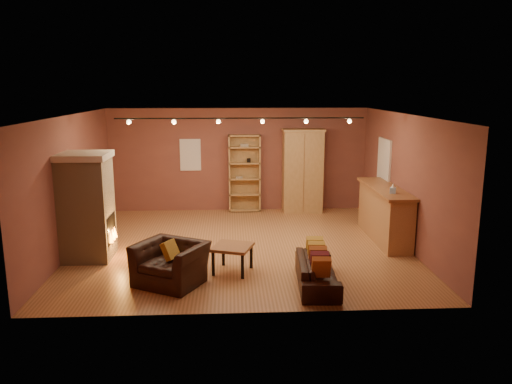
{
  "coord_description": "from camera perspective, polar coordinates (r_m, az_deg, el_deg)",
  "views": [
    {
      "loc": [
        -0.23,
        -10.27,
        3.37
      ],
      "look_at": [
        0.32,
        0.2,
        1.14
      ],
      "focal_mm": 35.0,
      "sensor_mm": 36.0,
      "label": 1
    }
  ],
  "objects": [
    {
      "name": "fireplace",
      "position": [
        10.33,
        -18.74,
        -1.57
      ],
      "size": [
        1.01,
        0.98,
        2.12
      ],
      "color": "#C5B088",
      "rests_on": "floor"
    },
    {
      "name": "coffee_table",
      "position": [
        9.24,
        -2.71,
        -6.57
      ],
      "size": [
        0.84,
        0.84,
        0.51
      ],
      "rotation": [
        0.0,
        0.0,
        -0.33
      ],
      "color": "#965E36",
      "rests_on": "floor"
    },
    {
      "name": "bar_counter",
      "position": [
        11.47,
        14.48,
        -2.36
      ],
      "size": [
        0.66,
        2.49,
        1.19
      ],
      "color": "#B07D50",
      "rests_on": "floor"
    },
    {
      "name": "armoire",
      "position": [
        13.56,
        5.33,
        2.46
      ],
      "size": [
        1.11,
        0.63,
        2.26
      ],
      "color": "tan",
      "rests_on": "floor"
    },
    {
      "name": "back_wall",
      "position": [
        13.67,
        -2.03,
        3.69
      ],
      "size": [
        7.0,
        0.02,
        2.8
      ],
      "primitive_type": "cube",
      "color": "brown",
      "rests_on": "floor"
    },
    {
      "name": "bookcase",
      "position": [
        13.61,
        -1.32,
        2.25
      ],
      "size": [
        0.86,
        0.33,
        2.1
      ],
      "color": "tan",
      "rests_on": "floor"
    },
    {
      "name": "armchair",
      "position": [
        8.81,
        -9.75,
        -7.28
      ],
      "size": [
        1.32,
        1.16,
        0.97
      ],
      "rotation": [
        0.0,
        0.0,
        -0.49
      ],
      "color": "black",
      "rests_on": "floor"
    },
    {
      "name": "loveseat",
      "position": [
        8.71,
        7.02,
        -8.42
      ],
      "size": [
        0.6,
        1.69,
        0.72
      ],
      "rotation": [
        0.0,
        0.0,
        1.5
      ],
      "color": "black",
      "rests_on": "floor"
    },
    {
      "name": "back_window",
      "position": [
        13.66,
        -7.51,
        4.23
      ],
      "size": [
        0.56,
        0.04,
        0.86
      ],
      "primitive_type": "cube",
      "color": "silver",
      "rests_on": "back_wall"
    },
    {
      "name": "ceiling",
      "position": [
        10.29,
        -1.77,
        8.81
      ],
      "size": [
        7.0,
        7.0,
        0.0
      ],
      "primitive_type": "plane",
      "rotation": [
        3.14,
        0.0,
        0.0
      ],
      "color": "brown",
      "rests_on": "back_wall"
    },
    {
      "name": "track_rail",
      "position": [
        10.5,
        -1.79,
        8.25
      ],
      "size": [
        5.2,
        0.09,
        0.13
      ],
      "color": "black",
      "rests_on": "ceiling"
    },
    {
      "name": "floor",
      "position": [
        10.81,
        -1.67,
        -6.18
      ],
      "size": [
        7.0,
        7.0,
        0.0
      ],
      "primitive_type": "plane",
      "color": "brown",
      "rests_on": "ground"
    },
    {
      "name": "right_wall",
      "position": [
        11.1,
        16.66,
        1.26
      ],
      "size": [
        0.02,
        6.5,
        2.8
      ],
      "primitive_type": "cube",
      "color": "brown",
      "rests_on": "floor"
    },
    {
      "name": "tissue_box",
      "position": [
        10.74,
        15.38,
        0.34
      ],
      "size": [
        0.15,
        0.15,
        0.22
      ],
      "rotation": [
        0.0,
        0.0,
        -0.3
      ],
      "color": "#90BAE6",
      "rests_on": "bar_counter"
    },
    {
      "name": "left_wall",
      "position": [
        10.96,
        -20.34,
        0.88
      ],
      "size": [
        0.02,
        6.5,
        2.8
      ],
      "primitive_type": "cube",
      "color": "brown",
      "rests_on": "floor"
    },
    {
      "name": "right_window",
      "position": [
        12.36,
        14.45,
        3.61
      ],
      "size": [
        0.05,
        0.9,
        1.0
      ],
      "primitive_type": "cube",
      "color": "silver",
      "rests_on": "right_wall"
    }
  ]
}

